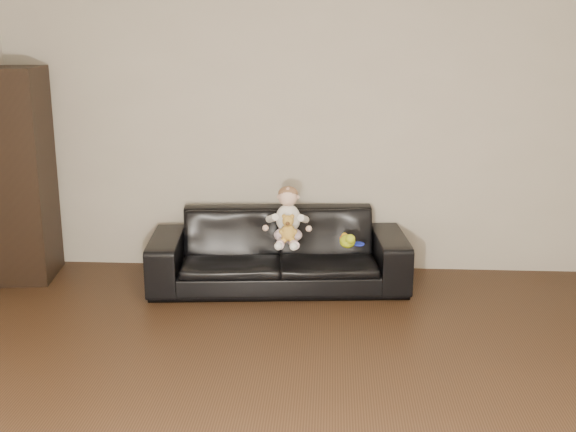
# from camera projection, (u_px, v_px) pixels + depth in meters

# --- Properties ---
(floor) EXTENTS (5.50, 5.50, 0.00)m
(floor) POSITION_uv_depth(u_px,v_px,m) (265.00, 430.00, 3.84)
(floor) COLOR #352113
(floor) RESTS_ON ground
(wall_back) EXTENTS (5.00, 0.00, 5.00)m
(wall_back) POSITION_uv_depth(u_px,v_px,m) (293.00, 122.00, 6.17)
(wall_back) COLOR #B3A996
(wall_back) RESTS_ON ground
(sofa) EXTENTS (2.16, 1.00, 0.61)m
(sofa) POSITION_uv_depth(u_px,v_px,m) (278.00, 250.00, 5.94)
(sofa) COLOR black
(sofa) RESTS_ON floor
(cabinet) EXTENTS (0.52, 0.66, 1.78)m
(cabinet) POSITION_uv_depth(u_px,v_px,m) (21.00, 175.00, 6.02)
(cabinet) COLOR black
(cabinet) RESTS_ON floor
(shelf_item) EXTENTS (0.21, 0.27, 0.28)m
(shelf_item) POSITION_uv_depth(u_px,v_px,m) (19.00, 127.00, 5.92)
(shelf_item) COLOR silver
(shelf_item) RESTS_ON cabinet
(baby) EXTENTS (0.32, 0.39, 0.46)m
(baby) POSITION_uv_depth(u_px,v_px,m) (288.00, 218.00, 5.75)
(baby) COLOR silver
(baby) RESTS_ON sofa
(teddy_bear) EXTENTS (0.13, 0.13, 0.22)m
(teddy_bear) POSITION_uv_depth(u_px,v_px,m) (288.00, 228.00, 5.63)
(teddy_bear) COLOR gold
(teddy_bear) RESTS_ON sofa
(toy_green) EXTENTS (0.13, 0.16, 0.11)m
(toy_green) POSITION_uv_depth(u_px,v_px,m) (347.00, 241.00, 5.66)
(toy_green) COLOR #AFC417
(toy_green) RESTS_ON sofa
(toy_rattle) EXTENTS (0.10, 0.10, 0.08)m
(toy_rattle) POSITION_uv_depth(u_px,v_px,m) (344.00, 239.00, 5.77)
(toy_rattle) COLOR orange
(toy_rattle) RESTS_ON sofa
(toy_blue_disc) EXTENTS (0.11, 0.11, 0.01)m
(toy_blue_disc) POSITION_uv_depth(u_px,v_px,m) (359.00, 244.00, 5.75)
(toy_blue_disc) COLOR #1A2AD3
(toy_blue_disc) RESTS_ON sofa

